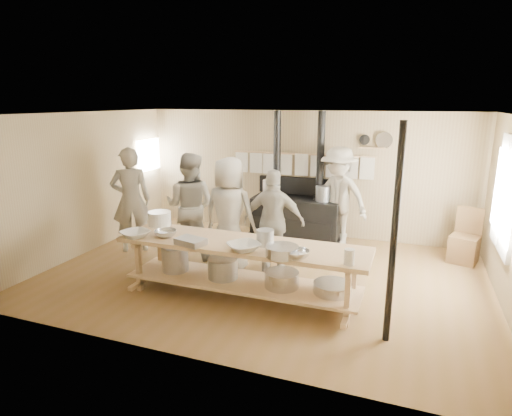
% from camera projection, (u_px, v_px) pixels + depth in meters
% --- Properties ---
extents(ground, '(7.00, 7.00, 0.00)m').
position_uv_depth(ground, '(263.00, 275.00, 7.07)').
color(ground, brown).
rests_on(ground, ground).
extents(room_shell, '(7.00, 7.00, 7.00)m').
position_uv_depth(room_shell, '(263.00, 178.00, 6.67)').
color(room_shell, tan).
rests_on(room_shell, ground).
extents(window_right, '(0.09, 1.50, 1.65)m').
position_uv_depth(window_right, '(507.00, 194.00, 6.08)').
color(window_right, beige).
rests_on(window_right, ground).
extents(left_opening, '(0.00, 0.90, 0.90)m').
position_uv_depth(left_opening, '(148.00, 155.00, 9.65)').
color(left_opening, white).
rests_on(left_opening, ground).
extents(stove, '(1.90, 0.75, 2.60)m').
position_uv_depth(stove, '(296.00, 213.00, 8.87)').
color(stove, black).
rests_on(stove, ground).
extents(towel_rail, '(3.00, 0.04, 0.47)m').
position_uv_depth(towel_rail, '(301.00, 162.00, 8.87)').
color(towel_rail, tan).
rests_on(towel_rail, ground).
extents(back_wall_shelf, '(0.63, 0.14, 0.32)m').
position_uv_depth(back_wall_shelf, '(376.00, 143.00, 8.30)').
color(back_wall_shelf, tan).
rests_on(back_wall_shelf, ground).
extents(prep_table, '(3.60, 0.90, 0.85)m').
position_uv_depth(prep_table, '(241.00, 264.00, 6.12)').
color(prep_table, tan).
rests_on(prep_table, ground).
extents(support_post, '(0.08, 0.08, 2.60)m').
position_uv_depth(support_post, '(394.00, 237.00, 4.83)').
color(support_post, black).
rests_on(support_post, ground).
extents(cook_far_left, '(0.86, 0.80, 1.98)m').
position_uv_depth(cook_far_left, '(131.00, 200.00, 8.00)').
color(cook_far_left, '#9F9B8D').
rests_on(cook_far_left, ground).
extents(cook_left, '(1.01, 0.83, 1.91)m').
position_uv_depth(cook_left, '(190.00, 206.00, 7.67)').
color(cook_left, '#9F9B8D').
rests_on(cook_left, ground).
extents(cook_center, '(0.96, 0.65, 1.91)m').
position_uv_depth(cook_center, '(229.00, 214.00, 7.15)').
color(cook_center, '#9F9B8D').
rests_on(cook_center, ground).
extents(cook_right, '(1.05, 0.53, 1.73)m').
position_uv_depth(cook_right, '(274.00, 222.00, 7.02)').
color(cook_right, '#9F9B8D').
rests_on(cook_right, ground).
extents(cook_by_window, '(1.43, 1.11, 1.95)m').
position_uv_depth(cook_by_window, '(338.00, 197.00, 8.31)').
color(cook_by_window, '#9F9B8D').
rests_on(cook_by_window, ground).
extents(chair, '(0.57, 0.57, 0.97)m').
position_uv_depth(chair, '(464.00, 246.00, 7.57)').
color(chair, '#523D20').
rests_on(chair, ground).
extents(bowl_white_a, '(0.52, 0.52, 0.10)m').
position_uv_depth(bowl_white_a, '(135.00, 234.00, 6.25)').
color(bowl_white_a, white).
rests_on(bowl_white_a, prep_table).
extents(bowl_steel_a, '(0.45, 0.45, 0.10)m').
position_uv_depth(bowl_steel_a, '(165.00, 234.00, 6.27)').
color(bowl_steel_a, silver).
rests_on(bowl_steel_a, prep_table).
extents(bowl_white_b, '(0.60, 0.60, 0.10)m').
position_uv_depth(bowl_white_b, '(244.00, 247.00, 5.70)').
color(bowl_white_b, white).
rests_on(bowl_white_b, prep_table).
extents(bowl_steel_b, '(0.47, 0.47, 0.10)m').
position_uv_depth(bowl_steel_b, '(297.00, 254.00, 5.43)').
color(bowl_steel_b, silver).
rests_on(bowl_steel_b, prep_table).
extents(roasting_pan, '(0.46, 0.36, 0.09)m').
position_uv_depth(roasting_pan, '(191.00, 241.00, 5.94)').
color(roasting_pan, '#B2B2B7').
rests_on(roasting_pan, prep_table).
extents(mixing_bowl_large, '(0.56, 0.56, 0.14)m').
position_uv_depth(mixing_bowl_large, '(282.00, 251.00, 5.49)').
color(mixing_bowl_large, silver).
rests_on(mixing_bowl_large, prep_table).
extents(bucket_galv, '(0.31, 0.31, 0.22)m').
position_uv_depth(bucket_galv, '(265.00, 238.00, 5.89)').
color(bucket_galv, gray).
rests_on(bucket_galv, prep_table).
extents(deep_bowl_enamel, '(0.48, 0.48, 0.23)m').
position_uv_depth(deep_bowl_enamel, '(160.00, 219.00, 6.83)').
color(deep_bowl_enamel, white).
rests_on(deep_bowl_enamel, prep_table).
extents(pitcher, '(0.14, 0.14, 0.20)m').
position_uv_depth(pitcher, '(349.00, 257.00, 5.19)').
color(pitcher, white).
rests_on(pitcher, prep_table).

